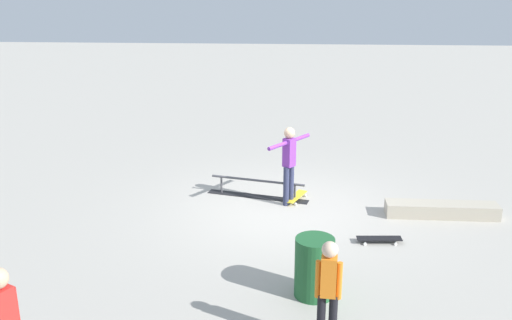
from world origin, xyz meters
TOP-DOWN VIEW (x-y plane):
  - ground_plane at (0.00, 0.00)m, footprint 60.00×60.00m
  - grind_rail at (0.58, -0.71)m, footprint 2.23×0.76m
  - skate_ledge at (-3.13, 0.11)m, footprint 2.20×0.46m
  - skater_main at (-0.09, -0.35)m, footprint 0.85×1.12m
  - skateboard_main at (-0.25, -0.58)m, footprint 0.50×0.81m
  - bystander_orange_shirt at (-0.63, 4.48)m, footprint 0.34×0.20m
  - loose_skateboard_black at (-1.74, 1.38)m, footprint 0.81×0.30m
  - trash_bin at (-0.50, 3.23)m, footprint 0.58×0.58m

SIDE VIEW (x-z plane):
  - ground_plane at x=0.00m, z-range 0.00..0.00m
  - skateboard_main at x=-0.25m, z-range 0.03..0.12m
  - loose_skateboard_black at x=-1.74m, z-range 0.03..0.12m
  - skate_ledge at x=-3.13m, z-range 0.00..0.28m
  - grind_rail at x=0.58m, z-range -0.03..0.37m
  - trash_bin at x=-0.50m, z-range 0.00..0.93m
  - bystander_orange_shirt at x=-0.63m, z-range 0.10..1.58m
  - skater_main at x=-0.09m, z-range 0.13..1.79m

